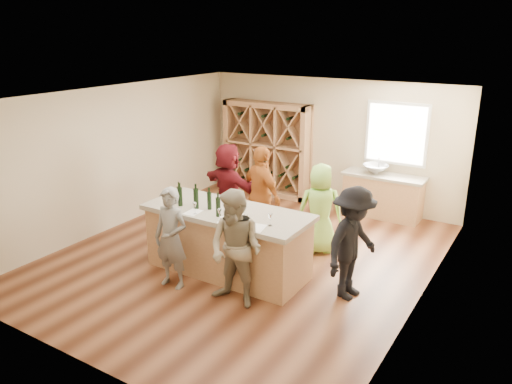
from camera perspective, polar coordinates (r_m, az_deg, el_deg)
The scene contains 35 objects.
floor at distance 8.90m, azimuth -1.24°, elevation -7.60°, with size 6.00×7.00×0.10m, color brown.
ceiling at distance 8.07m, azimuth -1.38°, elevation 11.28°, with size 6.00×7.00×0.10m, color white.
wall_back at distance 11.42m, azimuth 8.50°, elevation 5.74°, with size 6.00×0.10×2.80m, color beige.
wall_front at distance 5.92m, azimuth -20.53°, elevation -7.19°, with size 6.00×0.10×2.80m, color beige.
wall_left at distance 10.30m, azimuth -15.71°, elevation 3.91°, with size 0.10×7.00×2.80m, color beige.
wall_right at distance 7.26m, azimuth 19.35°, elevation -2.37°, with size 0.10×7.00×2.80m, color beige.
window_frame at distance 10.78m, azimuth 15.77°, elevation 6.43°, with size 1.30×0.06×1.30m, color white.
window_pane at distance 10.75m, azimuth 15.72°, elevation 6.40°, with size 1.18×0.01×1.18m, color white.
wine_rack at distance 11.90m, azimuth 1.24°, elevation 4.97°, with size 2.20×0.45×2.20m, color tan.
back_counter_base at distance 10.89m, azimuth 14.27°, elevation -0.54°, with size 1.60×0.58×0.86m, color tan.
back_counter_top at distance 10.76m, azimuth 14.46°, elevation 1.79°, with size 1.70×0.62×0.06m, color #A19784.
sink at distance 10.78m, azimuth 13.50°, elevation 2.58°, with size 0.54×0.54×0.19m, color silver.
faucet at distance 10.93m, azimuth 13.83°, elevation 3.08°, with size 0.02×0.02×0.30m, color silver.
tasting_counter_base at distance 8.15m, azimuth -3.27°, elevation -5.88°, with size 2.60×1.00×1.00m, color tan.
tasting_counter_top at distance 7.95m, azimuth -3.34°, elevation -2.32°, with size 2.72×1.12×0.08m, color #A19784.
wine_bottle_a at distance 8.29m, azimuth -8.79°, elevation -0.32°, with size 0.07×0.07×0.28m, color black.
wine_bottle_b at distance 8.15m, azimuth -8.67°, elevation -0.54°, with size 0.08×0.08×0.31m, color black.
wine_bottle_c at distance 8.14m, azimuth -6.85°, elevation -0.61°, with size 0.07×0.07×0.27m, color black.
wine_bottle_d at distance 7.99m, azimuth -6.87°, elevation -0.75°, with size 0.08×0.08×0.33m, color black.
wine_bottle_e at distance 7.94m, azimuth -5.35°, elevation -1.02°, with size 0.07×0.07×0.28m, color black.
wine_glass_a at distance 7.77m, azimuth -6.99°, elevation -1.87°, with size 0.07×0.07×0.19m, color white.
wine_glass_b at distance 7.45m, azimuth -4.18°, elevation -2.63°, with size 0.07×0.07×0.20m, color white.
wine_glass_c at distance 7.22m, azimuth -1.17°, elevation -3.38°, with size 0.07×0.07×0.17m, color white.
wine_glass_d at distance 7.59m, azimuth -1.34°, elevation -2.27°, with size 0.07×0.07×0.18m, color white.
wine_glass_e at distance 7.27m, azimuth 1.63°, elevation -3.21°, with size 0.07×0.07×0.18m, color white.
tasting_menu_a at distance 7.88m, azimuth -7.21°, elevation -2.30°, with size 0.21×0.29×0.00m, color white.
tasting_menu_b at distance 7.52m, azimuth -3.52°, elevation -3.21°, with size 0.21×0.29×0.00m, color white.
tasting_menu_c at distance 7.22m, azimuth 0.02°, elevation -4.12°, with size 0.24×0.33×0.00m, color white.
person_near_left at distance 7.70m, azimuth -9.67°, elevation -5.22°, with size 0.58×0.42×1.59m, color slate.
person_near_right at distance 7.08m, azimuth -2.31°, elevation -6.54°, with size 0.84×0.46×1.72m, color gray.
person_server at distance 7.40m, azimuth 10.99°, elevation -5.79°, with size 1.11×0.51×1.71m, color black.
person_far_mid at distance 9.12m, azimuth 0.64°, elevation -0.38°, with size 1.07×0.55×1.83m, color #994C19.
person_far_right at distance 8.82m, azimuth 7.34°, elevation -1.93°, with size 0.79×0.51×1.62m, color #8CC64C.
person_far_left at distance 9.77m, azimuth -3.17°, elevation 0.59°, with size 1.62×0.58×1.74m, color #590F14.
wine_bottle_f at distance 7.63m, azimuth -4.35°, elevation -1.72°, with size 0.07×0.07×0.30m, color black.
Camera 1 is at (4.38, -6.71, 3.82)m, focal length 35.00 mm.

